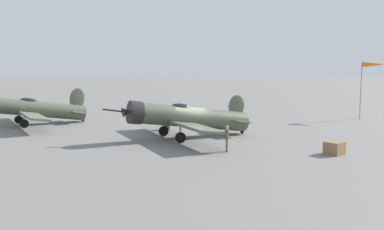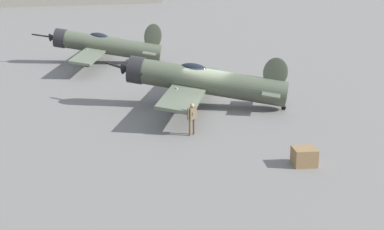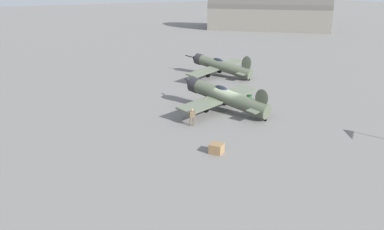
{
  "view_description": "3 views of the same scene",
  "coord_description": "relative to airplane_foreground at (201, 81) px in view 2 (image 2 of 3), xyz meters",
  "views": [
    {
      "loc": [
        -1.77,
        -31.43,
        5.49
      ],
      "look_at": [
        -0.0,
        0.0,
        1.8
      ],
      "focal_mm": 38.0,
      "sensor_mm": 36.0,
      "label": 1
    },
    {
      "loc": [
        17.09,
        -30.8,
        9.57
      ],
      "look_at": [
        1.99,
        -5.42,
        1.1
      ],
      "focal_mm": 54.54,
      "sensor_mm": 36.0,
      "label": 2
    },
    {
      "loc": [
        34.6,
        -22.42,
        13.6
      ],
      "look_at": [
        1.99,
        -5.42,
        1.1
      ],
      "focal_mm": 37.52,
      "sensor_mm": 36.0,
      "label": 3
    }
  ],
  "objects": [
    {
      "name": "ground_plane",
      "position": [
        0.49,
        0.2,
        -1.64
      ],
      "size": [
        400.0,
        400.0,
        0.0
      ],
      "primitive_type": "plane",
      "color": "slate"
    },
    {
      "name": "airplane_foreground",
      "position": [
        0.0,
        0.0,
        0.0
      ],
      "size": [
        11.41,
        11.82,
        3.34
      ],
      "rotation": [
        0.0,
        0.0,
        3.53
      ],
      "color": "#4C5442",
      "rests_on": "ground_plane"
    },
    {
      "name": "airplane_mid_apron",
      "position": [
        -14.31,
        8.22,
        -0.09
      ],
      "size": [
        10.34,
        12.76,
        3.53
      ],
      "rotation": [
        0.0,
        0.0,
        3.63
      ],
      "color": "#4C5442",
      "rests_on": "ground_plane"
    },
    {
      "name": "ground_crew_mechanic",
      "position": [
        2.47,
        -5.22,
        -0.59
      ],
      "size": [
        0.34,
        0.66,
        1.74
      ],
      "rotation": [
        0.0,
        0.0,
        6.06
      ],
      "color": "brown",
      "rests_on": "ground_plane"
    },
    {
      "name": "equipment_crate",
      "position": [
        9.18,
        -6.43,
        -1.24
      ],
      "size": [
        1.45,
        1.44,
        0.81
      ],
      "rotation": [
        0.0,
        0.0,
        2.22
      ],
      "color": "olive",
      "rests_on": "ground_plane"
    },
    {
      "name": "fuel_drum",
      "position": [
        -1.51,
        4.37,
        -1.22
      ],
      "size": [
        0.62,
        0.62,
        0.84
      ],
      "color": "#19471E",
      "rests_on": "ground_plane"
    }
  ]
}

